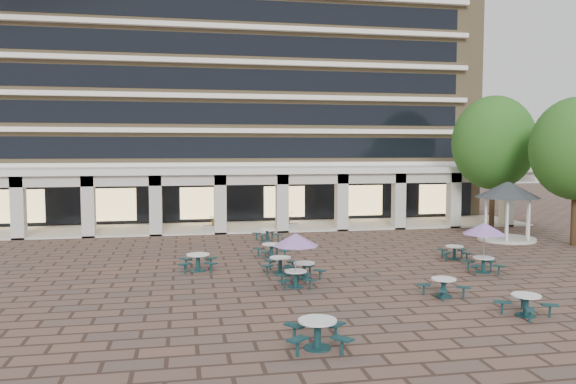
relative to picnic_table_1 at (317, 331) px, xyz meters
name	(u,v)px	position (x,y,z in m)	size (l,w,h in m)	color
ground	(283,272)	(0.79, 10.10, -0.50)	(120.00, 120.00, 0.00)	brown
apartment_building	(233,72)	(0.79, 35.57, 12.10)	(40.00, 15.50, 25.20)	#8C744F
retail_arcade	(247,187)	(0.79, 24.90, 2.50)	(42.00, 6.60, 4.40)	white
picnic_table_1	(317,331)	(0.00, 0.00, 0.00)	(2.05, 2.05, 0.84)	#123237
picnic_table_2	(526,303)	(7.72, 1.77, -0.06)	(1.98, 1.98, 0.73)	#123237
picnic_table_5	(280,263)	(0.61, 9.88, -0.06)	(1.93, 1.93, 0.74)	#123237
picnic_table_6	(296,242)	(0.78, 7.11, 1.39)	(1.93, 1.93, 2.23)	#123237
picnic_table_7	(444,286)	(6.10, 4.61, -0.08)	(1.90, 1.90, 0.71)	#123237
picnic_table_8	(198,261)	(-3.09, 10.96, -0.02)	(1.86, 1.86, 0.80)	#123237
picnic_table_9	(304,269)	(1.46, 8.60, -0.08)	(1.79, 1.79, 0.71)	#123237
picnic_table_10	(454,251)	(10.00, 11.39, -0.09)	(1.80, 1.80, 0.70)	#123237
picnic_table_11	(484,230)	(9.83, 8.22, 1.46)	(2.00, 2.00, 2.31)	#123237
picnic_table_12	(267,234)	(1.36, 19.06, -0.07)	(1.82, 1.82, 0.72)	#123237
picnic_table_13	(271,249)	(0.78, 13.57, -0.06)	(1.88, 1.88, 0.73)	#123237
gazebo	(507,196)	(16.08, 16.45, 2.25)	(3.93, 3.93, 3.66)	beige
tree_east_c	(494,143)	(17.29, 20.25, 5.61)	(5.61, 5.61, 9.35)	#3E2C18
planter_left	(215,224)	(-1.64, 23.00, 0.07)	(1.50, 0.78, 1.34)	#999994
planter_right	(287,223)	(3.37, 23.00, 0.07)	(1.50, 0.72, 1.34)	#999994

